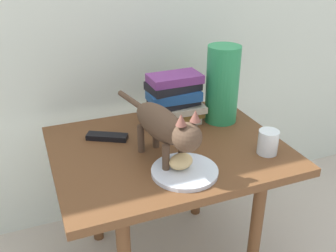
% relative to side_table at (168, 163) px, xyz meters
% --- Properties ---
extents(side_table, '(0.81, 0.64, 0.55)m').
position_rel_side_table_xyz_m(side_table, '(0.00, 0.00, 0.00)').
color(side_table, brown).
rests_on(side_table, ground).
extents(plate, '(0.21, 0.21, 0.01)m').
position_rel_side_table_xyz_m(plate, '(-0.02, -0.18, 0.08)').
color(plate, silver).
rests_on(plate, side_table).
extents(bread_roll, '(0.09, 0.07, 0.05)m').
position_rel_side_table_xyz_m(bread_roll, '(-0.02, -0.17, 0.11)').
color(bread_roll, '#E0BC7A').
rests_on(bread_roll, plate).
extents(cat, '(0.14, 0.47, 0.23)m').
position_rel_side_table_xyz_m(cat, '(-0.05, -0.10, 0.20)').
color(cat, '#4C3828').
rests_on(cat, side_table).
extents(book_stack, '(0.22, 0.15, 0.21)m').
position_rel_side_table_xyz_m(book_stack, '(0.09, 0.16, 0.17)').
color(book_stack, '#BCB299').
rests_on(book_stack, side_table).
extents(green_vase, '(0.13, 0.13, 0.31)m').
position_rel_side_table_xyz_m(green_vase, '(0.28, 0.12, 0.22)').
color(green_vase, '#288C51').
rests_on(green_vase, side_table).
extents(candle_jar, '(0.07, 0.07, 0.08)m').
position_rel_side_table_xyz_m(candle_jar, '(0.30, -0.17, 0.11)').
color(candle_jar, silver).
rests_on(candle_jar, side_table).
extents(tv_remote, '(0.15, 0.11, 0.02)m').
position_rel_side_table_xyz_m(tv_remote, '(-0.19, 0.13, 0.08)').
color(tv_remote, black).
rests_on(tv_remote, side_table).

